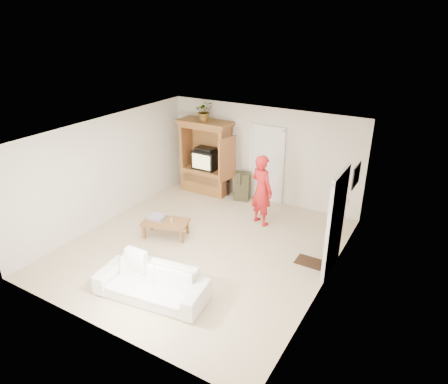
# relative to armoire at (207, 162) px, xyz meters

# --- Properties ---
(floor) EXTENTS (6.00, 6.00, 0.00)m
(floor) POSITION_rel_armoire_xyz_m (1.58, -2.66, -0.91)
(floor) COLOR #C9AF86
(floor) RESTS_ON ground
(ceiling) EXTENTS (6.00, 6.00, 0.00)m
(ceiling) POSITION_rel_armoire_xyz_m (1.58, -2.66, 1.69)
(ceiling) COLOR white
(ceiling) RESTS_ON floor
(wall_back) EXTENTS (5.50, 0.00, 5.50)m
(wall_back) POSITION_rel_armoire_xyz_m (1.58, 0.34, 0.39)
(wall_back) COLOR silver
(wall_back) RESTS_ON floor
(wall_front) EXTENTS (5.50, 0.00, 5.50)m
(wall_front) POSITION_rel_armoire_xyz_m (1.58, -5.66, 0.39)
(wall_front) COLOR silver
(wall_front) RESTS_ON floor
(wall_left) EXTENTS (0.00, 6.00, 6.00)m
(wall_left) POSITION_rel_armoire_xyz_m (-1.17, -2.66, 0.39)
(wall_left) COLOR silver
(wall_left) RESTS_ON floor
(wall_right) EXTENTS (0.00, 6.00, 6.00)m
(wall_right) POSITION_rel_armoire_xyz_m (4.33, -2.66, 0.39)
(wall_right) COLOR silver
(wall_right) RESTS_ON floor
(armoire) EXTENTS (1.82, 1.14, 2.10)m
(armoire) POSITION_rel_armoire_xyz_m (0.00, 0.00, 0.00)
(armoire) COLOR olive
(armoire) RESTS_ON floor
(door_back) EXTENTS (0.85, 0.05, 2.04)m
(door_back) POSITION_rel_armoire_xyz_m (1.73, 0.31, 0.11)
(door_back) COLOR white
(door_back) RESTS_ON floor
(doorway_right) EXTENTS (0.05, 0.90, 2.04)m
(doorway_right) POSITION_rel_armoire_xyz_m (4.30, -2.06, 0.11)
(doorway_right) COLOR black
(doorway_right) RESTS_ON floor
(framed_picture) EXTENTS (0.03, 0.60, 0.48)m
(framed_picture) POSITION_rel_armoire_xyz_m (4.31, -0.76, 0.69)
(framed_picture) COLOR black
(framed_picture) RESTS_ON wall_right
(doormat) EXTENTS (0.60, 0.40, 0.02)m
(doormat) POSITION_rel_armoire_xyz_m (3.88, -2.06, -0.90)
(doormat) COLOR #382316
(doormat) RESTS_ON floor
(plant) EXTENTS (0.64, 0.63, 0.54)m
(plant) POSITION_rel_armoire_xyz_m (-0.02, -0.03, 1.46)
(plant) COLOR #4C7238
(plant) RESTS_ON armoire
(man) EXTENTS (0.76, 0.64, 1.78)m
(man) POSITION_rel_armoire_xyz_m (2.21, -1.00, -0.02)
(man) COLOR red
(man) RESTS_ON floor
(sofa) EXTENTS (2.14, 1.07, 0.60)m
(sofa) POSITION_rel_armoire_xyz_m (1.73, -4.59, -0.61)
(sofa) COLOR white
(sofa) RESTS_ON floor
(coffee_table) EXTENTS (1.17, 0.86, 0.39)m
(coffee_table) POSITION_rel_armoire_xyz_m (0.58, -2.71, -0.57)
(coffee_table) COLOR brown
(coffee_table) RESTS_ON floor
(towel) EXTENTS (0.41, 0.32, 0.08)m
(towel) POSITION_rel_armoire_xyz_m (0.32, -2.71, -0.48)
(towel) COLOR #F852A3
(towel) RESTS_ON coffee_table
(candle) EXTENTS (0.08, 0.08, 0.10)m
(candle) POSITION_rel_armoire_xyz_m (0.73, -2.66, -0.47)
(candle) COLOR tan
(candle) RESTS_ON coffee_table
(backpack_black) EXTENTS (0.41, 0.32, 0.45)m
(backpack_black) POSITION_rel_armoire_xyz_m (0.52, 0.03, -0.68)
(backpack_black) COLOR black
(backpack_black) RESTS_ON floor
(backpack_olive) EXTENTS (0.49, 0.41, 0.80)m
(backpack_olive) POSITION_rel_armoire_xyz_m (1.17, -0.01, -0.51)
(backpack_olive) COLOR #47442B
(backpack_olive) RESTS_ON floor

